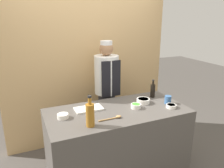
{
  "coord_description": "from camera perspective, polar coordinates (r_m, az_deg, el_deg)",
  "views": [
    {
      "loc": [
        -1.02,
        -2.16,
        2.01
      ],
      "look_at": [
        0.0,
        0.16,
        1.23
      ],
      "focal_mm": 35.0,
      "sensor_mm": 36.0,
      "label": 1
    }
  ],
  "objects": [
    {
      "name": "wooden_spoon",
      "position": [
        2.4,
        0.39,
        -8.82
      ],
      "size": [
        0.27,
        0.05,
        0.03
      ],
      "color": "#B2844C",
      "rests_on": "counter"
    },
    {
      "name": "bottle_soy",
      "position": [
        3.05,
        10.59,
        -1.65
      ],
      "size": [
        0.06,
        0.06,
        0.25
      ],
      "color": "black",
      "rests_on": "counter"
    },
    {
      "name": "bottle_amber",
      "position": [
        2.22,
        -5.74,
        -7.91
      ],
      "size": [
        0.09,
        0.09,
        0.33
      ],
      "color": "#9E661E",
      "rests_on": "counter"
    },
    {
      "name": "cabinet_wall",
      "position": [
        3.56,
        -6.4,
        3.85
      ],
      "size": [
        2.66,
        0.18,
        2.4
      ],
      "color": "tan",
      "rests_on": "ground_plane"
    },
    {
      "name": "cutting_board",
      "position": [
        2.64,
        -6.1,
        -6.43
      ],
      "size": [
        0.33,
        0.19,
        0.02
      ],
      "color": "white",
      "rests_on": "counter"
    },
    {
      "name": "sauce_bowl_red",
      "position": [
        2.47,
        -12.72,
        -8.12
      ],
      "size": [
        0.12,
        0.12,
        0.05
      ],
      "color": "white",
      "rests_on": "counter"
    },
    {
      "name": "counter",
      "position": [
        2.84,
        1.37,
        -15.6
      ],
      "size": [
        1.68,
        0.81,
        0.95
      ],
      "color": "#514C47",
      "rests_on": "ground_plane"
    },
    {
      "name": "chef_center",
      "position": [
        3.29,
        -1.38,
        -2.29
      ],
      "size": [
        0.36,
        0.36,
        1.69
      ],
      "color": "#28282D",
      "rests_on": "ground_plane"
    },
    {
      "name": "cup_blue",
      "position": [
        2.88,
        14.38,
        -4.0
      ],
      "size": [
        0.08,
        0.08,
        0.1
      ],
      "color": "#386093",
      "rests_on": "counter"
    },
    {
      "name": "sauce_bowl_green",
      "position": [
        2.67,
        6.26,
        -5.69
      ],
      "size": [
        0.12,
        0.12,
        0.05
      ],
      "color": "white",
      "rests_on": "counter"
    },
    {
      "name": "sauce_bowl_yellow",
      "position": [
        2.77,
        15.22,
        -5.55
      ],
      "size": [
        0.12,
        0.12,
        0.04
      ],
      "color": "white",
      "rests_on": "counter"
    },
    {
      "name": "sauce_bowl_orange",
      "position": [
        2.84,
        8.16,
        -4.31
      ],
      "size": [
        0.17,
        0.17,
        0.06
      ],
      "color": "white",
      "rests_on": "counter"
    }
  ]
}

